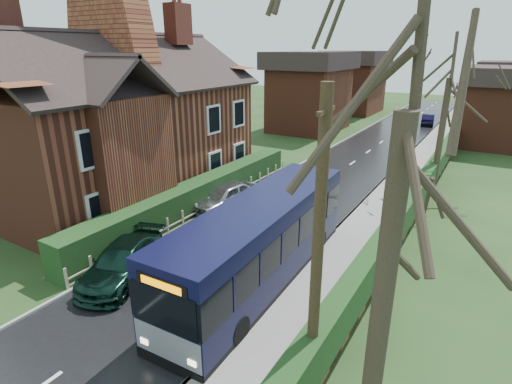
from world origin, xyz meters
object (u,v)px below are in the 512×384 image
Objects in this scene: bus at (261,243)px; brick_house at (120,119)px; car_silver at (225,197)px; car_green at (123,262)px; telegraph_pole at (317,260)px; bus_stop_sign at (282,242)px.

brick_house is at bearing 159.22° from bus.
car_green is at bearing -76.10° from car_silver.
telegraph_pole reaches higher than car_silver.
bus is at bearing 8.88° from car_green.
bus reaches higher than bus_stop_sign.
telegraph_pole is at bearing -48.06° from bus.
brick_house is at bearing 152.64° from bus_stop_sign.
telegraph_pole is (8.60, -8.62, 3.02)m from car_silver.
brick_house is 7.06m from car_silver.
car_silver is at bearing 130.66° from bus_stop_sign.
telegraph_pole is (2.60, -3.48, 1.78)m from bus_stop_sign.
bus is 7.02m from car_silver.
car_green is 0.60× the size of telegraph_pole.
telegraph_pole is (3.60, -3.75, 2.23)m from bus.
bus is (10.94, -3.75, -2.87)m from brick_house.
bus is 2.29× the size of car_green.
bus_stop_sign reaches higher than car_green.
brick_house reaches higher than bus_stop_sign.
car_green is at bearing -167.35° from bus_stop_sign.
car_silver is 7.28m from car_green.
telegraph_pole reaches higher than car_green.
bus reaches higher than car_silver.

